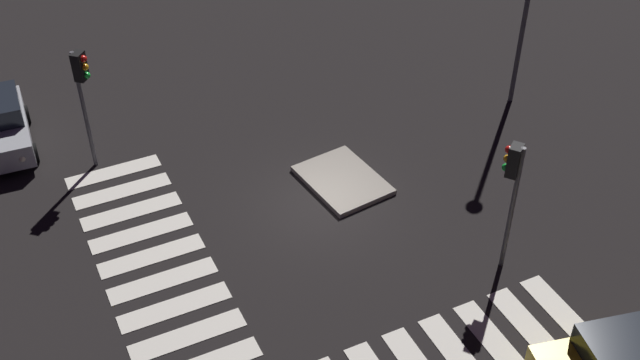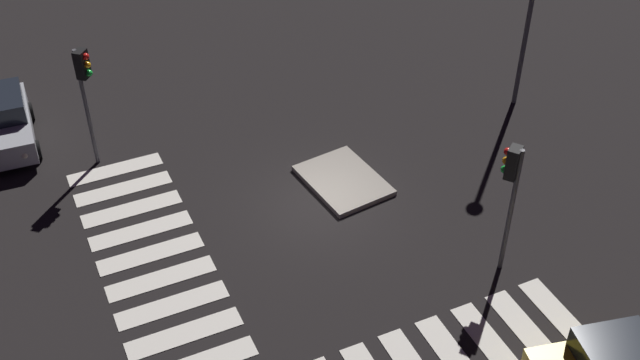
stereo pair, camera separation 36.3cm
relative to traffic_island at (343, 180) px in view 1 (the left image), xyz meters
name	(u,v)px [view 1 (the left image)]	position (x,y,z in m)	size (l,w,h in m)	color
ground_plane	(320,204)	(0.70, -1.18, -0.09)	(80.00, 80.00, 0.00)	black
traffic_island	(343,180)	(0.00, 0.00, 0.00)	(3.28, 2.63, 0.18)	gray
car_silver	(0,124)	(-7.14, -9.90, 0.82)	(4.33, 2.19, 1.85)	#9EA0A5
traffic_light_south	(82,82)	(-4.50, -7.15, 3.26)	(0.54, 0.53, 4.42)	#47474C
traffic_light_north	(513,177)	(5.44, 2.39, 3.16)	(0.53, 0.54, 4.29)	#47474C
crosswalk_near	(152,256)	(0.70, -6.83, -0.08)	(9.90, 3.20, 0.02)	silver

